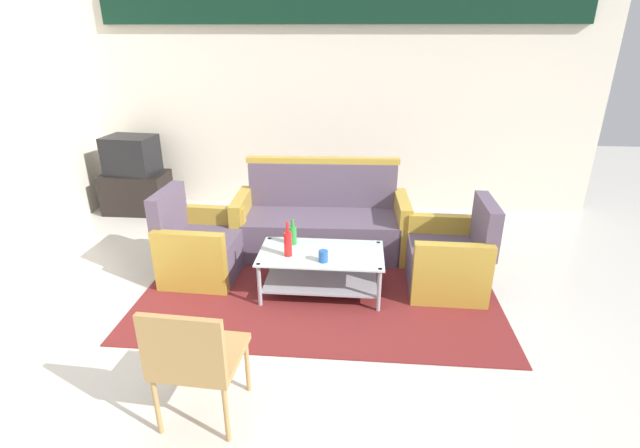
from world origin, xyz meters
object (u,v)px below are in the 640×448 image
object	(u,v)px
television	(131,155)
wicker_chair	(194,356)
armchair_left	(200,248)
armchair_right	(450,259)
couch	(321,224)
coffee_table	(321,267)
tv_stand	(137,192)
bottle_red	(288,243)
cup	(323,256)
bottle_green	(293,235)

from	to	relation	value
television	wicker_chair	size ratio (longest dim) A/B	0.76
armchair_left	armchair_right	xyz separation A→B (m)	(2.36, -0.04, 0.00)
couch	coffee_table	distance (m)	0.90
couch	tv_stand	size ratio (longest dim) A/B	2.28
bottle_red	tv_stand	world-z (taller)	bottle_red
tv_stand	couch	bearing A→B (deg)	-21.48
couch	armchair_right	bearing A→B (deg)	149.06
coffee_table	wicker_chair	xyz separation A→B (m)	(-0.60, -1.57, 0.22)
coffee_table	wicker_chair	bearing A→B (deg)	-111.05
coffee_table	tv_stand	xyz separation A→B (m)	(-2.58, 1.88, -0.01)
coffee_table	cup	bearing A→B (deg)	-79.32
bottle_red	cup	size ratio (longest dim) A/B	3.13
coffee_table	armchair_left	bearing A→B (deg)	168.08
bottle_green	tv_stand	size ratio (longest dim) A/B	0.30
tv_stand	armchair_left	bearing A→B (deg)	-49.63
armchair_right	cup	distance (m)	1.21
television	armchair_left	bearing A→B (deg)	136.28
bottle_green	bottle_red	world-z (taller)	bottle_red
couch	wicker_chair	size ratio (longest dim) A/B	2.17
armchair_right	coffee_table	xyz separation A→B (m)	(-1.17, -0.21, -0.02)
coffee_table	bottle_green	distance (m)	0.39
armchair_right	cup	bearing A→B (deg)	109.16
armchair_left	armchair_right	distance (m)	2.36
tv_stand	cup	bearing A→B (deg)	-38.08
armchair_left	tv_stand	xyz separation A→B (m)	(-1.38, 1.63, -0.03)
bottle_red	armchair_right	bearing A→B (deg)	11.36
armchair_right	bottle_green	xyz separation A→B (m)	(-1.44, -0.05, 0.21)
coffee_table	bottle_green	xyz separation A→B (m)	(-0.27, 0.16, 0.23)
armchair_left	coffee_table	world-z (taller)	armchair_left
couch	bottle_red	xyz separation A→B (m)	(-0.21, -0.97, 0.21)
tv_stand	bottle_red	bearing A→B (deg)	-40.43
cup	wicker_chair	bearing A→B (deg)	-114.38
coffee_table	tv_stand	world-z (taller)	tv_stand
couch	television	size ratio (longest dim) A/B	2.84
tv_stand	wicker_chair	bearing A→B (deg)	-60.17
bottle_green	armchair_left	bearing A→B (deg)	174.57
bottle_red	television	world-z (taller)	television
armchair_left	bottle_green	world-z (taller)	armchair_left
armchair_right	bottle_red	xyz separation A→B (m)	(-1.45, -0.29, 0.24)
armchair_left	coffee_table	size ratio (longest dim) A/B	0.77
cup	wicker_chair	xyz separation A→B (m)	(-0.64, -1.40, 0.03)
cup	tv_stand	bearing A→B (deg)	141.92
television	wicker_chair	world-z (taller)	television
bottle_green	cup	size ratio (longest dim) A/B	2.41
tv_stand	armchair_right	bearing A→B (deg)	-24.02
armchair_left	bottle_red	distance (m)	1.01
couch	bottle_green	distance (m)	0.78
bottle_red	cup	bearing A→B (deg)	-15.55
coffee_table	bottle_red	size ratio (longest dim) A/B	3.51
armchair_left	cup	size ratio (longest dim) A/B	8.50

